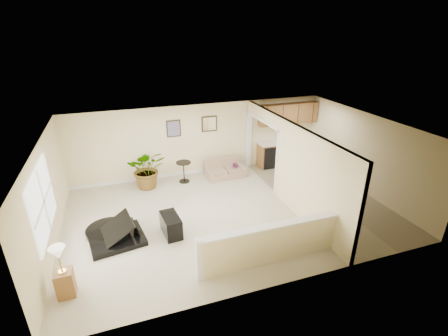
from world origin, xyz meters
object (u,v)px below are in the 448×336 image
object	(u,v)px
piano_bench	(171,225)
lamp_stand	(63,275)
accent_table	(184,169)
loveseat	(225,168)
small_plant	(235,171)
palm_plant	(148,169)
piano	(113,221)

from	to	relation	value
piano_bench	lamp_stand	world-z (taller)	lamp_stand
piano_bench	accent_table	distance (m)	3.07
loveseat	small_plant	xyz separation A→B (m)	(0.34, -0.13, -0.10)
palm_plant	small_plant	size ratio (longest dim) A/B	2.80
palm_plant	small_plant	bearing A→B (deg)	-2.12
piano	small_plant	world-z (taller)	piano
piano	loveseat	size ratio (longest dim) A/B	1.19
lamp_stand	palm_plant	bearing A→B (deg)	63.47
accent_table	lamp_stand	world-z (taller)	lamp_stand
palm_plant	piano	bearing A→B (deg)	-113.88
accent_table	lamp_stand	distance (m)	5.41
loveseat	small_plant	world-z (taller)	loveseat
piano	piano_bench	size ratio (longest dim) A/B	2.12
piano	accent_table	distance (m)	3.54
piano_bench	palm_plant	xyz separation A→B (m)	(-0.21, 2.88, 0.39)
lamp_stand	accent_table	bearing A→B (deg)	52.20
piano_bench	lamp_stand	bearing A→B (deg)	-149.52
piano_bench	small_plant	xyz separation A→B (m)	(2.79, 2.77, -0.06)
piano_bench	lamp_stand	xyz separation A→B (m)	(-2.34, -1.38, 0.22)
piano	lamp_stand	distance (m)	1.90
piano	palm_plant	xyz separation A→B (m)	(1.16, 2.62, 0.15)
loveseat	piano_bench	bearing A→B (deg)	-132.53
palm_plant	small_plant	distance (m)	3.04
small_plant	accent_table	bearing A→B (deg)	175.87
lamp_stand	small_plant	bearing A→B (deg)	38.95
palm_plant	piano_bench	bearing A→B (deg)	-85.82
small_plant	piano_bench	bearing A→B (deg)	-135.22
accent_table	small_plant	size ratio (longest dim) A/B	1.52
accent_table	palm_plant	size ratio (longest dim) A/B	0.54
piano	small_plant	size ratio (longest dim) A/B	3.53
piano	accent_table	world-z (taller)	piano
piano	piano_bench	xyz separation A→B (m)	(1.37, -0.26, -0.24)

